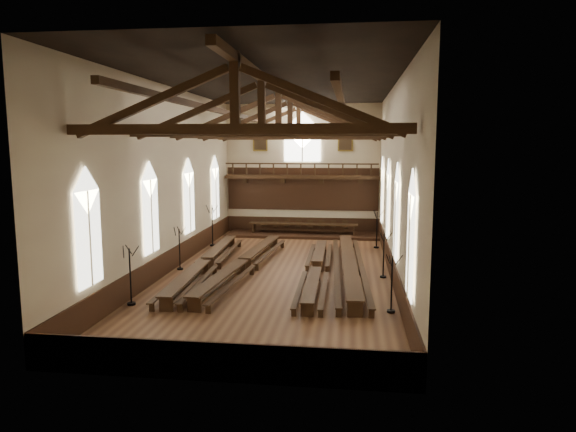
{
  "coord_description": "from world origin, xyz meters",
  "views": [
    {
      "loc": [
        3.86,
        -26.83,
        6.9
      ],
      "look_at": [
        0.31,
        1.5,
        2.91
      ],
      "focal_mm": 32.0,
      "sensor_mm": 36.0,
      "label": 1
    }
  ],
  "objects_px": {
    "candelabrum_left_far": "(212,234)",
    "candelabrum_right_near": "(391,295)",
    "refectory_row_b": "(244,262)",
    "candelabrum_left_near": "(131,287)",
    "candelabrum_right_far": "(377,236)",
    "high_table": "(303,225)",
    "dais": "(303,235)",
    "refectory_row_c": "(316,267)",
    "refectory_row_d": "(349,263)",
    "refectory_row_a": "(206,262)",
    "candelabrum_left_mid": "(180,257)",
    "candelabrum_right_mid": "(383,264)"
  },
  "relations": [
    {
      "from": "candelabrum_left_far",
      "to": "candelabrum_right_near",
      "type": "bearing_deg",
      "value": -48.9
    },
    {
      "from": "refectory_row_b",
      "to": "candelabrum_right_near",
      "type": "height_order",
      "value": "candelabrum_right_near"
    },
    {
      "from": "candelabrum_left_near",
      "to": "candelabrum_left_far",
      "type": "distance_m",
      "value": 13.11
    },
    {
      "from": "refectory_row_b",
      "to": "candelabrum_right_far",
      "type": "height_order",
      "value": "candelabrum_right_far"
    },
    {
      "from": "high_table",
      "to": "candelabrum_left_far",
      "type": "xyz_separation_m",
      "value": [
        -5.78,
        -4.65,
        0.01
      ]
    },
    {
      "from": "candelabrum_left_near",
      "to": "candelabrum_left_far",
      "type": "relative_size",
      "value": 0.93
    },
    {
      "from": "high_table",
      "to": "candelabrum_right_near",
      "type": "relative_size",
      "value": 3.39
    },
    {
      "from": "dais",
      "to": "candelabrum_left_far",
      "type": "distance_m",
      "value": 7.45
    },
    {
      "from": "refectory_row_c",
      "to": "refectory_row_d",
      "type": "distance_m",
      "value": 1.85
    },
    {
      "from": "high_table",
      "to": "candelabrum_right_far",
      "type": "bearing_deg",
      "value": -36.57
    },
    {
      "from": "refectory_row_c",
      "to": "candelabrum_left_far",
      "type": "height_order",
      "value": "candelabrum_left_far"
    },
    {
      "from": "refectory_row_c",
      "to": "candelabrum_left_near",
      "type": "relative_size",
      "value": 5.14
    },
    {
      "from": "dais",
      "to": "high_table",
      "type": "relative_size",
      "value": 1.38
    },
    {
      "from": "refectory_row_a",
      "to": "candelabrum_right_far",
      "type": "distance_m",
      "value": 12.27
    },
    {
      "from": "refectory_row_b",
      "to": "candelabrum_left_far",
      "type": "relative_size",
      "value": 5.13
    },
    {
      "from": "candelabrum_right_near",
      "to": "dais",
      "type": "bearing_deg",
      "value": 107.03
    },
    {
      "from": "refectory_row_a",
      "to": "high_table",
      "type": "height_order",
      "value": "high_table"
    },
    {
      "from": "candelabrum_left_mid",
      "to": "candelabrum_left_far",
      "type": "xyz_separation_m",
      "value": [
        0.0,
        6.74,
        0.13
      ]
    },
    {
      "from": "candelabrum_right_mid",
      "to": "candelabrum_right_far",
      "type": "height_order",
      "value": "candelabrum_right_far"
    },
    {
      "from": "candelabrum_right_far",
      "to": "refectory_row_c",
      "type": "bearing_deg",
      "value": -113.85
    },
    {
      "from": "refectory_row_a",
      "to": "candelabrum_left_mid",
      "type": "relative_size",
      "value": 5.91
    },
    {
      "from": "dais",
      "to": "candelabrum_right_mid",
      "type": "height_order",
      "value": "candelabrum_right_mid"
    },
    {
      "from": "refectory_row_a",
      "to": "refectory_row_d",
      "type": "distance_m",
      "value": 7.77
    },
    {
      "from": "refectory_row_b",
      "to": "dais",
      "type": "distance_m",
      "value": 11.73
    },
    {
      "from": "candelabrum_left_far",
      "to": "candelabrum_right_near",
      "type": "height_order",
      "value": "candelabrum_left_far"
    },
    {
      "from": "candelabrum_left_far",
      "to": "candelabrum_right_far",
      "type": "relative_size",
      "value": 1.1
    },
    {
      "from": "refectory_row_c",
      "to": "candelabrum_left_far",
      "type": "distance_m",
      "value": 10.48
    },
    {
      "from": "refectory_row_a",
      "to": "candelabrum_right_near",
      "type": "relative_size",
      "value": 5.87
    },
    {
      "from": "high_table",
      "to": "candelabrum_right_mid",
      "type": "distance_m",
      "value": 12.89
    },
    {
      "from": "refectory_row_b",
      "to": "candelabrum_left_near",
      "type": "height_order",
      "value": "candelabrum_left_near"
    },
    {
      "from": "high_table",
      "to": "candelabrum_left_near",
      "type": "xyz_separation_m",
      "value": [
        -5.78,
        -17.76,
        -0.05
      ]
    },
    {
      "from": "candelabrum_left_mid",
      "to": "candelabrum_right_near",
      "type": "relative_size",
      "value": 0.99
    },
    {
      "from": "candelabrum_right_near",
      "to": "candelabrum_right_mid",
      "type": "height_order",
      "value": "candelabrum_right_near"
    },
    {
      "from": "refectory_row_d",
      "to": "candelabrum_left_near",
      "type": "distance_m",
      "value": 11.42
    },
    {
      "from": "refectory_row_d",
      "to": "dais",
      "type": "relative_size",
      "value": 1.3
    },
    {
      "from": "refectory_row_c",
      "to": "refectory_row_d",
      "type": "xyz_separation_m",
      "value": [
        1.7,
        0.72,
        0.1
      ]
    },
    {
      "from": "candelabrum_right_far",
      "to": "refectory_row_b",
      "type": "bearing_deg",
      "value": -134.64
    },
    {
      "from": "refectory_row_d",
      "to": "dais",
      "type": "distance_m",
      "value": 11.69
    },
    {
      "from": "candelabrum_right_mid",
      "to": "candelabrum_left_mid",
      "type": "bearing_deg",
      "value": 178.2
    },
    {
      "from": "candelabrum_left_near",
      "to": "candelabrum_right_near",
      "type": "relative_size",
      "value": 1.08
    },
    {
      "from": "dais",
      "to": "candelabrum_left_far",
      "type": "height_order",
      "value": "candelabrum_left_far"
    },
    {
      "from": "dais",
      "to": "candelabrum_right_mid",
      "type": "relative_size",
      "value": 4.71
    },
    {
      "from": "refectory_row_b",
      "to": "refectory_row_d",
      "type": "xyz_separation_m",
      "value": [
        5.68,
        0.38,
        0.03
      ]
    },
    {
      "from": "high_table",
      "to": "candelabrum_left_mid",
      "type": "relative_size",
      "value": 3.42
    },
    {
      "from": "refectory_row_b",
      "to": "candelabrum_left_near",
      "type": "bearing_deg",
      "value": -120.15
    },
    {
      "from": "refectory_row_b",
      "to": "candelabrum_left_near",
      "type": "xyz_separation_m",
      "value": [
        -3.63,
        -6.24,
        0.25
      ]
    },
    {
      "from": "refectory_row_d",
      "to": "candelabrum_right_far",
      "type": "relative_size",
      "value": 5.77
    },
    {
      "from": "dais",
      "to": "candelabrum_right_far",
      "type": "height_order",
      "value": "candelabrum_right_far"
    },
    {
      "from": "refectory_row_c",
      "to": "candelabrum_right_near",
      "type": "xyz_separation_m",
      "value": [
        3.49,
        -5.52,
        0.26
      ]
    },
    {
      "from": "refectory_row_c",
      "to": "candelabrum_left_near",
      "type": "height_order",
      "value": "candelabrum_left_near"
    }
  ]
}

